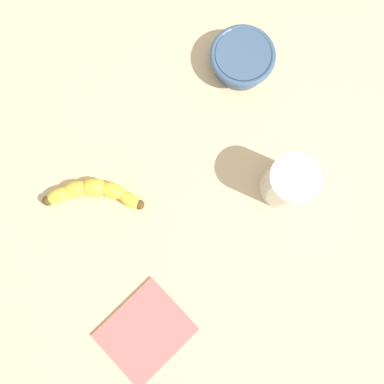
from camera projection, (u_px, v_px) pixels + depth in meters
wooden_tabletop at (184, 167)px, 75.58cm from camera, size 120.00×120.00×3.00cm
banana at (94, 192)px, 71.57cm from camera, size 16.19×12.67×3.52cm
smoothie_glass at (287, 183)px, 68.71cm from camera, size 8.77×8.77×10.47cm
ceramic_bowl at (242, 59)px, 74.16cm from camera, size 12.90×12.90×4.89cm
folded_napkin at (145, 332)px, 69.34cm from camera, size 17.08×15.31×0.60cm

